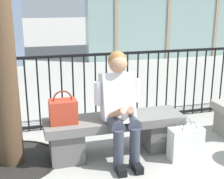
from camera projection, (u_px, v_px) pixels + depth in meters
ground_plane at (114, 153)px, 3.72m from camera, size 60.00×60.00×0.00m
stone_bench at (114, 132)px, 3.64m from camera, size 1.60×0.44×0.45m
seated_person_with_phone at (120, 104)px, 3.42m from camera, size 0.52×0.66×1.21m
handbag_on_bench at (63, 111)px, 3.39m from camera, size 0.29×0.20×0.37m
shopping_bag at (186, 143)px, 3.53m from camera, size 0.38×0.17×0.48m
plaza_railing at (96, 89)px, 4.44m from camera, size 8.51×0.04×1.04m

